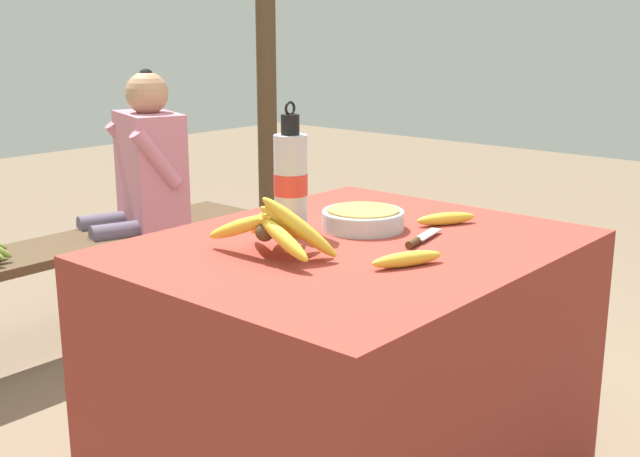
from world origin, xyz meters
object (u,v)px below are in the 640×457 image
Objects in this scene: support_post_far at (266,32)px; knife at (419,239)px; banana_bunch_ripe at (276,228)px; seated_vendor at (140,182)px; serving_bowl at (363,218)px; wooden_bench at (81,257)px; loose_banana_front at (407,259)px; loose_banana_side at (446,219)px; water_bottle at (291,181)px.

knife is at bearing -125.98° from support_post_far.
seated_vendor reaches higher than banana_bunch_ripe.
serving_bowl is 1.45m from wooden_bench.
loose_banana_front is 0.41m from loose_banana_side.
loose_banana_side is (0.53, -0.14, -0.05)m from banana_bunch_ripe.
serving_bowl is 0.65× the size of water_bottle.
loose_banana_front is (-0.06, -0.41, -0.12)m from water_bottle.
serving_bowl reaches higher than loose_banana_side.
water_bottle is 2.17m from support_post_far.
loose_banana_front is (-0.21, -0.29, -0.01)m from serving_bowl.
banana_bunch_ripe is 0.37m from knife.
banana_bunch_ripe is 1.55× the size of serving_bowl.
support_post_far is at bearing 57.70° from loose_banana_side.
loose_banana_side is 0.16× the size of seated_vendor.
loose_banana_front is at bearing -97.67° from water_bottle.
support_post_far is at bearing 51.44° from serving_bowl.
seated_vendor is at bearing 77.91° from serving_bowl.
loose_banana_side is 1.53m from seated_vendor.
water_bottle is 0.44m from loose_banana_side.
loose_banana_front is 1.06× the size of loose_banana_side.
loose_banana_front and loose_banana_side have the same top height.
support_post_far reaches higher than loose_banana_front.
wooden_bench is 1.59m from support_post_far.
water_bottle is at bearing 82.33° from loose_banana_front.
wooden_bench is (0.16, 1.27, -0.49)m from water_bottle.
support_post_far reaches higher than wooden_bench.
banana_bunch_ripe is at bearing -104.05° from wooden_bench.
support_post_far is (1.03, 0.29, 0.58)m from seated_vendor.
serving_bowl is at bearing 141.78° from loose_banana_side.
banana_bunch_ripe is 0.31m from loose_banana_front.
loose_banana_front is 1.74m from seated_vendor.
wooden_bench is (0.03, 1.59, -0.36)m from knife.
loose_banana_side is 0.11× the size of wooden_bench.
seated_vendor reaches higher than wooden_bench.
banana_bunch_ripe is at bearing 137.83° from knife.
support_post_far reaches higher than loose_banana_side.
support_post_far is at bearing 45.08° from banana_bunch_ripe.
banana_bunch_ripe reaches higher than loose_banana_side.
support_post_far is at bearing -145.88° from seated_vendor.
knife is at bearing -166.07° from loose_banana_side.
support_post_far is at bearing 46.22° from water_bottle.
banana_bunch_ripe is 1.93× the size of loose_banana_front.
knife is 0.08× the size of support_post_far.
serving_bowl is at bearing 96.48° from seated_vendor.
wooden_bench is 0.66× the size of support_post_far.
knife is at bearing -96.82° from serving_bowl.
loose_banana_front is 0.96× the size of knife.
wooden_bench is at bearing 82.81° from water_bottle.
loose_banana_front is at bearing -97.30° from wooden_bench.
wooden_bench is (-0.17, 1.54, -0.37)m from loose_banana_side.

